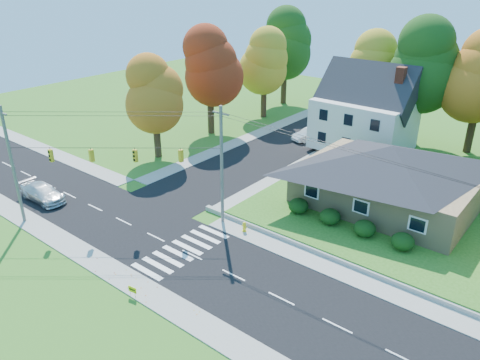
{
  "coord_description": "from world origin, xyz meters",
  "views": [
    {
      "loc": [
        21.16,
        -20.51,
        19.37
      ],
      "look_at": [
        -1.9,
        8.0,
        2.76
      ],
      "focal_mm": 35.0,
      "sensor_mm": 36.0,
      "label": 1
    }
  ],
  "objects_px": {
    "silver_sedan": "(42,193)",
    "white_car": "(309,134)",
    "ranch_house": "(388,175)",
    "fire_hydrant": "(244,227)"
  },
  "relations": [
    {
      "from": "silver_sedan",
      "to": "fire_hydrant",
      "type": "xyz_separation_m",
      "value": [
        17.79,
        7.17,
        -0.34
      ]
    },
    {
      "from": "ranch_house",
      "to": "silver_sedan",
      "type": "height_order",
      "value": "ranch_house"
    },
    {
      "from": "silver_sedan",
      "to": "white_car",
      "type": "bearing_deg",
      "value": -19.96
    },
    {
      "from": "ranch_house",
      "to": "white_car",
      "type": "bearing_deg",
      "value": 141.97
    },
    {
      "from": "silver_sedan",
      "to": "ranch_house",
      "type": "bearing_deg",
      "value": -54.87
    },
    {
      "from": "silver_sedan",
      "to": "fire_hydrant",
      "type": "height_order",
      "value": "silver_sedan"
    },
    {
      "from": "ranch_house",
      "to": "fire_hydrant",
      "type": "relative_size",
      "value": 16.31
    },
    {
      "from": "ranch_house",
      "to": "white_car",
      "type": "height_order",
      "value": "ranch_house"
    },
    {
      "from": "fire_hydrant",
      "to": "white_car",
      "type": "bearing_deg",
      "value": 108.7
    },
    {
      "from": "white_car",
      "to": "fire_hydrant",
      "type": "distance_m",
      "value": 23.64
    }
  ]
}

